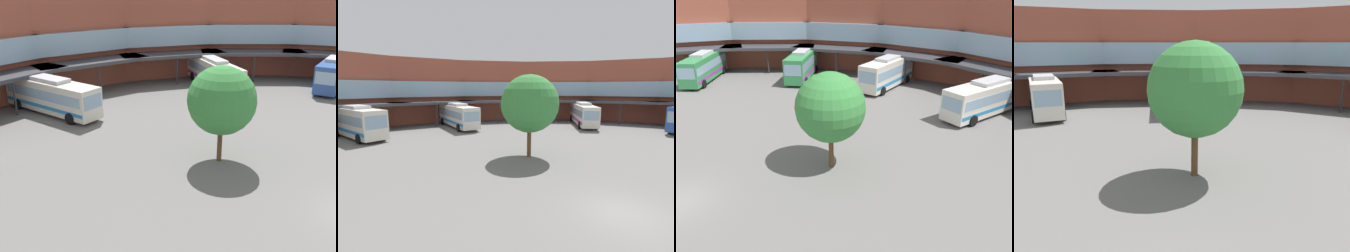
# 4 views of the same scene
# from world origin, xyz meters

# --- Properties ---
(ground_plane) EXTENTS (126.63, 126.63, 0.00)m
(ground_plane) POSITION_xyz_m (0.00, 0.00, 0.00)
(ground_plane) COLOR slate
(station_building) EXTENTS (83.34, 39.75, 10.87)m
(station_building) POSITION_xyz_m (0.00, 25.94, 5.46)
(station_building) COLOR #9E4C38
(station_building) RESTS_ON ground
(bus_0) EXTENTS (5.79, 10.33, 3.96)m
(bus_0) POSITION_xyz_m (-10.69, 27.28, 2.00)
(bus_0) COLOR silver
(bus_0) RESTS_ON ground
(bus_3) EXTENTS (10.27, 8.47, 3.88)m
(bus_3) POSITION_xyz_m (-27.89, 8.98, 1.96)
(bus_3) COLOR #338C4C
(bus_3) RESTS_ON ground
(bus_4) EXTENTS (3.04, 11.75, 3.70)m
(bus_4) POSITION_xyz_m (2.46, 29.20, 1.87)
(bus_4) COLOR silver
(bus_4) RESTS_ON ground
(bus_5) EXTENTS (9.18, 8.72, 3.95)m
(bus_5) POSITION_xyz_m (-20.93, 20.51, 2.00)
(bus_5) COLOR #338C4C
(bus_5) RESTS_ON ground
(plaza_tree) EXTENTS (4.95, 4.95, 7.15)m
(plaza_tree) POSITION_xyz_m (1.95, 10.16, 4.66)
(plaza_tree) COLOR brown
(plaza_tree) RESTS_ON ground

